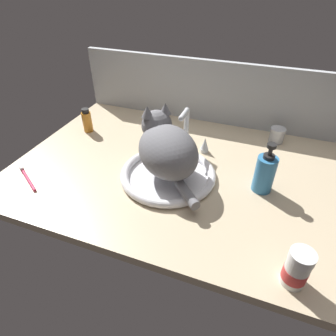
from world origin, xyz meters
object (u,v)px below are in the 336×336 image
(cat, at_px, (166,147))
(amber_bottle, at_px, (87,121))
(faucet, at_px, (186,134))
(metal_jar, at_px, (277,135))
(soap_pump_bottle, at_px, (265,173))
(pill_bottle, at_px, (297,269))
(sink_basin, at_px, (168,174))
(toothbrush, at_px, (27,177))

(cat, distance_m, amber_bottle, 0.47)
(faucet, height_order, metal_jar, faucet)
(amber_bottle, relative_size, metal_jar, 1.73)
(soap_pump_bottle, distance_m, pill_bottle, 0.34)
(metal_jar, bearing_deg, faucet, -151.29)
(faucet, height_order, soap_pump_bottle, same)
(sink_basin, relative_size, soap_pump_bottle, 1.88)
(faucet, bearing_deg, toothbrush, -140.60)
(toothbrush, bearing_deg, faucet, 39.40)
(sink_basin, xyz_separation_m, faucet, (0.00, 0.20, 0.06))
(cat, xyz_separation_m, amber_bottle, (-0.43, 0.17, -0.07))
(cat, xyz_separation_m, toothbrush, (-0.45, -0.19, -0.11))
(sink_basin, bearing_deg, soap_pump_bottle, 8.69)
(amber_bottle, height_order, toothbrush, amber_bottle)
(sink_basin, distance_m, pill_bottle, 0.50)
(faucet, xyz_separation_m, cat, (-0.01, -0.18, 0.05))
(metal_jar, xyz_separation_m, toothbrush, (-0.80, -0.56, -0.02))
(faucet, bearing_deg, metal_jar, 28.71)
(pill_bottle, bearing_deg, metal_jar, 96.53)
(sink_basin, bearing_deg, cat, 133.17)
(metal_jar, distance_m, toothbrush, 0.98)
(pill_bottle, bearing_deg, soap_pump_bottle, 107.65)
(sink_basin, relative_size, cat, 1.05)
(faucet, xyz_separation_m, soap_pump_bottle, (0.31, -0.15, -0.00))
(cat, bearing_deg, metal_jar, 46.28)
(sink_basin, xyz_separation_m, soap_pump_bottle, (0.31, 0.05, 0.05))
(metal_jar, height_order, toothbrush, metal_jar)
(soap_pump_bottle, distance_m, metal_jar, 0.34)
(cat, relative_size, toothbrush, 2.18)
(cat, relative_size, soap_pump_bottle, 1.80)
(amber_bottle, distance_m, pill_bottle, 0.98)
(metal_jar, xyz_separation_m, pill_bottle, (0.08, -0.66, 0.02))
(faucet, distance_m, cat, 0.19)
(sink_basin, relative_size, amber_bottle, 3.14)
(soap_pump_bottle, relative_size, metal_jar, 2.88)
(soap_pump_bottle, distance_m, amber_bottle, 0.77)
(sink_basin, xyz_separation_m, toothbrush, (-0.46, -0.18, -0.01))
(soap_pump_bottle, height_order, toothbrush, soap_pump_bottle)
(faucet, distance_m, soap_pump_bottle, 0.35)
(cat, height_order, pill_bottle, cat)
(metal_jar, bearing_deg, amber_bottle, -166.05)
(amber_bottle, xyz_separation_m, pill_bottle, (0.86, -0.46, 0.00))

